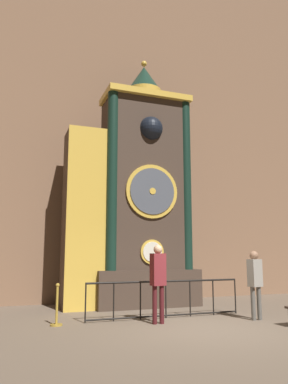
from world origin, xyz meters
name	(u,v)px	position (x,y,z in m)	size (l,w,h in m)	color
ground_plane	(214,330)	(0.00, 0.00, 0.00)	(28.00, 28.00, 0.00)	brown
cathedral_back_wall	(133,93)	(-0.09, 5.50, 7.76)	(24.00, 0.32, 15.54)	#846047
clock_tower	(133,196)	(-0.56, 4.01, 3.48)	(4.28, 1.83, 8.33)	#423328
railing_fence	(166,297)	(-0.41, 1.70, 0.53)	(4.23, 0.05, 0.94)	black
visitor_near	(158,276)	(-0.90, 1.01, 1.11)	(0.37, 0.27, 1.84)	#461518
visitor_far	(255,278)	(1.60, 0.64, 1.03)	(0.38, 0.30, 1.70)	#58554F
stanchion_post	(57,312)	(-3.18, 1.60, 0.30)	(0.28, 0.28, 0.95)	#B28E33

